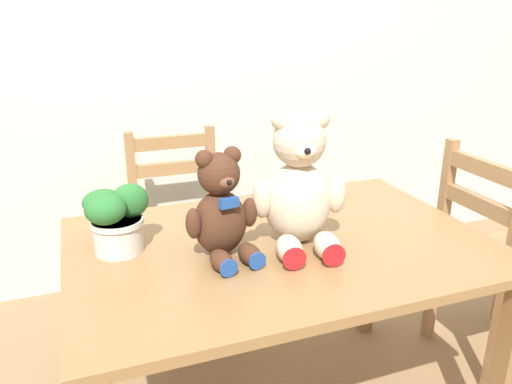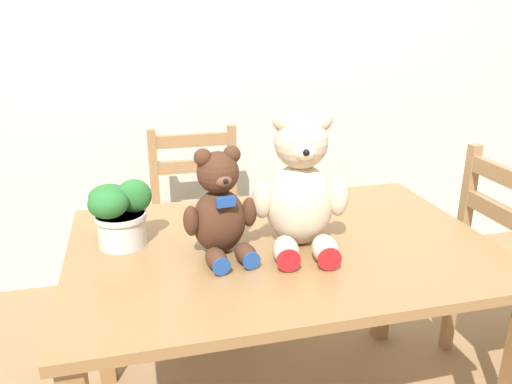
{
  "view_description": "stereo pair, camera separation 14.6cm",
  "coord_description": "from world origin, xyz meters",
  "px_view_note": "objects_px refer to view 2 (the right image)",
  "views": [
    {
      "loc": [
        -0.56,
        -0.86,
        1.39
      ],
      "look_at": [
        -0.08,
        0.43,
        0.89
      ],
      "focal_mm": 35.0,
      "sensor_mm": 36.0,
      "label": 1
    },
    {
      "loc": [
        -0.42,
        -0.9,
        1.39
      ],
      "look_at": [
        -0.08,
        0.43,
        0.89
      ],
      "focal_mm": 35.0,
      "sensor_mm": 36.0,
      "label": 2
    }
  ],
  "objects_px": {
    "teddy_bear_left": "(220,209)",
    "potted_plant": "(118,212)",
    "wooden_chair_behind": "(200,224)",
    "teddy_bear_right": "(300,190)"
  },
  "relations": [
    {
      "from": "teddy_bear_left",
      "to": "wooden_chair_behind",
      "type": "bearing_deg",
      "value": -101.18
    },
    {
      "from": "teddy_bear_left",
      "to": "teddy_bear_right",
      "type": "bearing_deg",
      "value": 171.25
    },
    {
      "from": "teddy_bear_right",
      "to": "wooden_chair_behind",
      "type": "bearing_deg",
      "value": -66.82
    },
    {
      "from": "teddy_bear_right",
      "to": "potted_plant",
      "type": "relative_size",
      "value": 2.04
    },
    {
      "from": "teddy_bear_right",
      "to": "potted_plant",
      "type": "bearing_deg",
      "value": -4.27
    },
    {
      "from": "teddy_bear_left",
      "to": "potted_plant",
      "type": "bearing_deg",
      "value": -32.51
    },
    {
      "from": "teddy_bear_right",
      "to": "potted_plant",
      "type": "distance_m",
      "value": 0.55
    },
    {
      "from": "wooden_chair_behind",
      "to": "potted_plant",
      "type": "bearing_deg",
      "value": 64.6
    },
    {
      "from": "wooden_chair_behind",
      "to": "teddy_bear_left",
      "type": "bearing_deg",
      "value": 86.91
    },
    {
      "from": "teddy_bear_right",
      "to": "potted_plant",
      "type": "xyz_separation_m",
      "value": [
        -0.53,
        0.13,
        -0.07
      ]
    }
  ]
}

